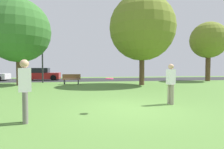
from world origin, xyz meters
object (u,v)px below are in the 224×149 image
at_px(oak_tree_center, 142,28).
at_px(park_bench, 71,79).
at_px(person_catcher, 171,82).
at_px(frisbee_disc, 110,79).
at_px(birch_tree_lone, 208,40).
at_px(oak_tree_left, 18,31).
at_px(street_lamp_post, 42,60).
at_px(parked_car_red, 42,75).
at_px(person_thrower, 25,88).

xyz_separation_m(oak_tree_center, park_bench, (-6.03, 1.47, -4.41)).
distance_m(person_catcher, frisbee_disc, 2.82).
bearing_deg(birch_tree_lone, oak_tree_left, -173.66).
distance_m(oak_tree_left, street_lamp_post, 3.59).
distance_m(oak_tree_center, frisbee_disc, 10.52).
xyz_separation_m(parked_car_red, park_bench, (3.86, -5.87, -0.19)).
bearing_deg(person_catcher, oak_tree_left, -64.92).
relative_size(oak_tree_left, person_catcher, 4.32).
relative_size(park_bench, street_lamp_post, 0.36).
bearing_deg(person_catcher, person_thrower, 0.00).
height_order(person_thrower, person_catcher, person_thrower).
relative_size(parked_car_red, street_lamp_post, 0.90).
bearing_deg(oak_tree_center, person_catcher, -99.52).
bearing_deg(parked_car_red, oak_tree_center, -36.54).
xyz_separation_m(oak_tree_left, park_bench, (4.26, 0.33, -4.08)).
height_order(oak_tree_center, person_thrower, oak_tree_center).
height_order(birch_tree_lone, frisbee_disc, birch_tree_lone).
relative_size(person_catcher, street_lamp_post, 0.37).
height_order(birch_tree_lone, person_catcher, birch_tree_lone).
relative_size(oak_tree_center, parked_car_red, 1.91).
relative_size(birch_tree_lone, person_thrower, 3.74).
distance_m(frisbee_disc, street_lamp_post, 13.50).
distance_m(oak_tree_left, birch_tree_lone, 19.02).
distance_m(oak_tree_center, park_bench, 7.62).
distance_m(oak_tree_center, oak_tree_left, 10.36).
xyz_separation_m(oak_tree_left, person_catcher, (8.95, -9.19, -3.63)).
distance_m(oak_tree_center, birch_tree_lone, 9.20).
bearing_deg(birch_tree_lone, park_bench, -173.12).
bearing_deg(oak_tree_left, person_thrower, -70.65).
bearing_deg(birch_tree_lone, oak_tree_center, -159.41).
xyz_separation_m(oak_tree_left, street_lamp_post, (1.35, 2.41, -2.29)).
bearing_deg(frisbee_disc, street_lamp_post, 111.52).
distance_m(parked_car_red, park_bench, 7.02).
bearing_deg(parked_car_red, person_thrower, -78.64).
xyz_separation_m(birch_tree_lone, street_lamp_post, (-17.55, 0.31, -2.22)).
bearing_deg(person_thrower, birch_tree_lone, 21.79).
xyz_separation_m(person_thrower, park_bench, (0.41, 11.29, -0.50)).
relative_size(person_catcher, frisbee_disc, 4.89).
bearing_deg(parked_car_red, street_lamp_post, -75.96).
bearing_deg(oak_tree_left, frisbee_disc, -58.12).
distance_m(frisbee_disc, parked_car_red, 17.35).
relative_size(oak_tree_left, birch_tree_lone, 1.11).
relative_size(parked_car_red, park_bench, 2.52).
bearing_deg(park_bench, oak_tree_center, 166.34).
bearing_deg(oak_tree_left, parked_car_red, 86.27).
bearing_deg(oak_tree_center, parked_car_red, 143.46).
relative_size(frisbee_disc, street_lamp_post, 0.08).
bearing_deg(oak_tree_center, frisbee_disc, -114.05).
bearing_deg(frisbee_disc, parked_car_red, 109.84).
height_order(parked_car_red, park_bench, parked_car_red).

